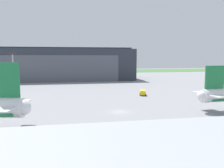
{
  "coord_description": "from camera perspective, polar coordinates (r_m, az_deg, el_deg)",
  "views": [
    {
      "loc": [
        -12.68,
        -57.19,
        14.02
      ],
      "look_at": [
        1.26,
        17.69,
        5.22
      ],
      "focal_mm": 37.02,
      "sensor_mm": 36.0,
      "label": 1
    }
  ],
  "objects": [
    {
      "name": "maintenance_hangar",
      "position": [
        147.98,
        -13.25,
        4.73
      ],
      "size": [
        93.06,
        30.36,
        20.27
      ],
      "color": "#2D333D",
      "rests_on": "ground_plane"
    },
    {
      "name": "stair_truck",
      "position": [
        86.58,
        7.59,
        -2.06
      ],
      "size": [
        3.14,
        4.66,
        1.88
      ],
      "color": "yellow",
      "rests_on": "ground_plane"
    },
    {
      "name": "apron_light_mast",
      "position": [
        86.17,
        -23.21,
        3.03
      ],
      "size": [
        2.4,
        0.5,
        15.81
      ],
      "color": "#99999E",
      "rests_on": "ground_plane"
    },
    {
      "name": "grass_field_strip",
      "position": [
        235.59,
        -7.46,
        3.13
      ],
      "size": [
        440.0,
        56.0,
        0.08
      ],
      "primitive_type": "cube",
      "color": "#45723A",
      "rests_on": "ground_plane"
    },
    {
      "name": "ground_plane",
      "position": [
        60.23,
        1.91,
        -6.88
      ],
      "size": [
        440.0,
        440.0,
        0.0
      ],
      "primitive_type": "plane",
      "color": "gray"
    }
  ]
}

